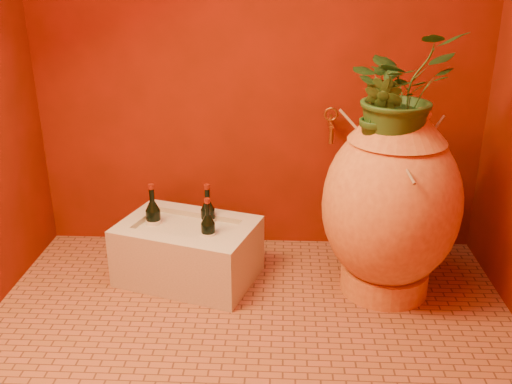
# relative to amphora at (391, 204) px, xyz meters

# --- Properties ---
(floor) EXTENTS (2.50, 2.50, 0.00)m
(floor) POSITION_rel_amphora_xyz_m (-0.67, -0.47, -0.48)
(floor) COLOR brown
(floor) RESTS_ON ground
(wall_back) EXTENTS (2.50, 0.02, 2.50)m
(wall_back) POSITION_rel_amphora_xyz_m (-0.67, 0.53, 0.77)
(wall_back) COLOR #5B1805
(wall_back) RESTS_ON ground
(amphora) EXTENTS (0.76, 0.76, 0.96)m
(amphora) POSITION_rel_amphora_xyz_m (0.00, 0.00, 0.00)
(amphora) COLOR #DC8E3E
(amphora) RESTS_ON floor
(stone_basin) EXTENTS (0.79, 0.66, 0.32)m
(stone_basin) POSITION_rel_amphora_xyz_m (-1.02, 0.07, -0.33)
(stone_basin) COLOR beige
(stone_basin) RESTS_ON floor
(wine_bottle_a) EXTENTS (0.08, 0.08, 0.31)m
(wine_bottle_a) POSITION_rel_amphora_xyz_m (-0.90, 0.01, -0.19)
(wine_bottle_a) COLOR black
(wine_bottle_a) RESTS_ON stone_basin
(wine_bottle_b) EXTENTS (0.08, 0.08, 0.33)m
(wine_bottle_b) POSITION_rel_amphora_xyz_m (-1.21, 0.13, -0.18)
(wine_bottle_b) COLOR black
(wine_bottle_b) RESTS_ON stone_basin
(wine_bottle_c) EXTENTS (0.08, 0.08, 0.32)m
(wine_bottle_c) POSITION_rel_amphora_xyz_m (-0.92, 0.17, -0.19)
(wine_bottle_c) COLOR black
(wine_bottle_c) RESTS_ON stone_basin
(wall_tap) EXTENTS (0.08, 0.16, 0.18)m
(wall_tap) POSITION_rel_amphora_xyz_m (-0.27, 0.44, 0.28)
(wall_tap) COLOR #9D6624
(wall_tap) RESTS_ON wall_back
(plant_main) EXTENTS (0.63, 0.61, 0.54)m
(plant_main) POSITION_rel_amphora_xyz_m (-0.01, -0.01, 0.55)
(plant_main) COLOR #254C1B
(plant_main) RESTS_ON amphora
(plant_side) EXTENTS (0.25, 0.26, 0.36)m
(plant_side) POSITION_rel_amphora_xyz_m (-0.10, -0.07, 0.46)
(plant_side) COLOR #254C1B
(plant_side) RESTS_ON amphora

